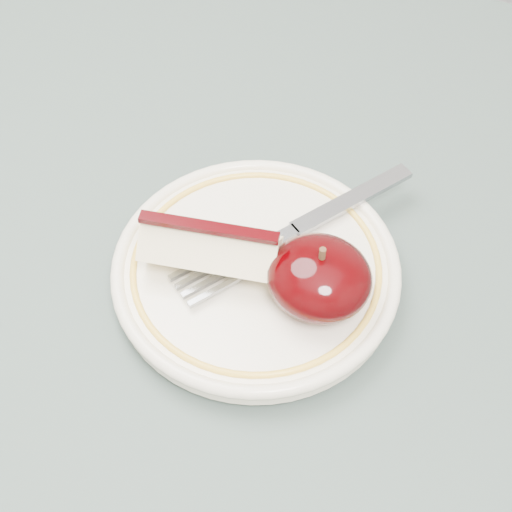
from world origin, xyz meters
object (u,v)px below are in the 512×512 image
at_px(apple_half, 319,277).
at_px(fork, 293,231).
at_px(table, 249,443).
at_px(plate, 256,269).

xyz_separation_m(apple_half, fork, (-0.03, 0.04, -0.01)).
relative_size(table, apple_half, 14.10).
bearing_deg(apple_half, plate, 172.97).
bearing_deg(fork, apple_half, -107.86).
bearing_deg(table, fork, 98.50).
xyz_separation_m(plate, apple_half, (0.04, -0.01, 0.02)).
height_order(table, apple_half, apple_half).
distance_m(plate, fork, 0.04).
bearing_deg(plate, table, -68.87).
xyz_separation_m(table, fork, (-0.02, 0.10, 0.11)).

